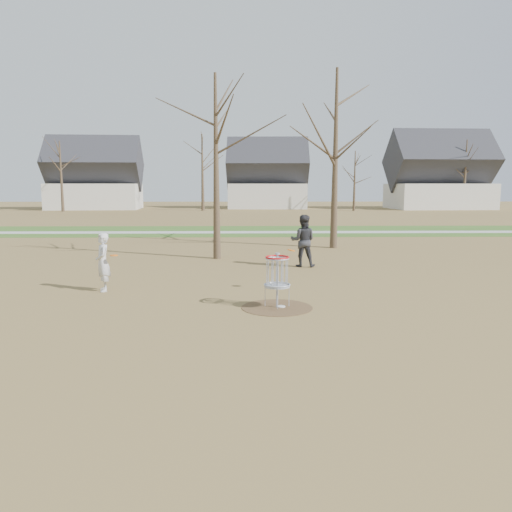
% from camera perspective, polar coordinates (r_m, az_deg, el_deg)
% --- Properties ---
extents(ground, '(160.00, 160.00, 0.00)m').
position_cam_1_polar(ground, '(12.61, 2.41, -5.92)').
color(ground, brown).
rests_on(ground, ground).
extents(green_band, '(160.00, 8.00, 0.01)m').
position_cam_1_polar(green_band, '(33.36, 0.23, 2.88)').
color(green_band, '#2D5119').
rests_on(green_band, ground).
extents(footpath, '(160.00, 1.50, 0.01)m').
position_cam_1_polar(footpath, '(32.37, 0.27, 2.74)').
color(footpath, '#9E9E99').
rests_on(footpath, green_band).
extents(dirt_circle, '(1.80, 1.80, 0.01)m').
position_cam_1_polar(dirt_circle, '(12.61, 2.41, -5.89)').
color(dirt_circle, '#47331E').
rests_on(dirt_circle, ground).
extents(player_standing, '(0.60, 0.72, 1.69)m').
position_cam_1_polar(player_standing, '(15.04, -17.10, -0.69)').
color(player_standing, silver).
rests_on(player_standing, ground).
extents(player_throwing, '(1.05, 0.87, 1.96)m').
position_cam_1_polar(player_throwing, '(18.81, 5.39, 1.75)').
color(player_throwing, '#2C2D31').
rests_on(player_throwing, ground).
extents(disc_grounded, '(0.22, 0.22, 0.02)m').
position_cam_1_polar(disc_grounded, '(12.66, 2.88, -5.78)').
color(disc_grounded, white).
rests_on(disc_grounded, dirt_circle).
extents(discs_in_play, '(5.28, 0.31, 0.17)m').
position_cam_1_polar(discs_in_play, '(14.34, -5.58, 0.38)').
color(discs_in_play, orange).
rests_on(discs_in_play, ground).
extents(disc_golf_basket, '(0.64, 0.64, 1.35)m').
position_cam_1_polar(disc_golf_basket, '(12.42, 2.44, -1.82)').
color(disc_golf_basket, '#9EA3AD').
rests_on(disc_golf_basket, ground).
extents(bare_trees, '(52.62, 44.98, 9.00)m').
position_cam_1_polar(bare_trees, '(48.12, 1.98, 10.86)').
color(bare_trees, '#382B1E').
rests_on(bare_trees, ground).
extents(houses_row, '(56.51, 10.01, 7.26)m').
position_cam_1_polar(houses_row, '(64.97, 3.44, 8.53)').
color(houses_row, silver).
rests_on(houses_row, ground).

